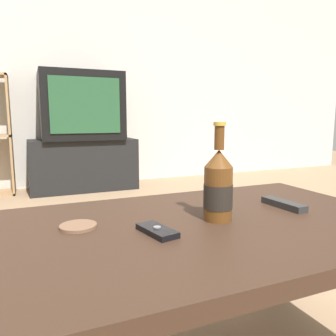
{
  "coord_description": "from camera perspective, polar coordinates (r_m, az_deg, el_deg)",
  "views": [
    {
      "loc": [
        -0.42,
        -0.73,
        0.74
      ],
      "look_at": [
        0.02,
        0.3,
        0.57
      ],
      "focal_mm": 35.0,
      "sensor_mm": 36.0,
      "label": 1
    }
  ],
  "objects": [
    {
      "name": "coaster",
      "position": [
        0.86,
        -15.38,
        -9.75
      ],
      "size": [
        0.09,
        0.09,
        0.01
      ],
      "color": "brown",
      "rests_on": "coffee_table"
    },
    {
      "name": "remote_control",
      "position": [
        1.07,
        19.47,
        -5.94
      ],
      "size": [
        0.05,
        0.15,
        0.02
      ],
      "rotation": [
        0.0,
        0.0,
        0.07
      ],
      "color": "#282828",
      "rests_on": "coffee_table"
    },
    {
      "name": "coffee_table",
      "position": [
        0.91,
        6.4,
        -13.53
      ],
      "size": [
        1.1,
        0.67,
        0.47
      ],
      "color": "#332116",
      "rests_on": "ground_plane"
    },
    {
      "name": "television",
      "position": [
        3.49,
        -14.87,
        10.35
      ],
      "size": [
        0.79,
        0.55,
        0.67
      ],
      "color": "black",
      "rests_on": "tv_stand"
    },
    {
      "name": "cell_phone",
      "position": [
        0.79,
        -1.91,
        -10.84
      ],
      "size": [
        0.08,
        0.12,
        0.02
      ],
      "rotation": [
        0.0,
        0.0,
        0.22
      ],
      "color": "black",
      "rests_on": "coffee_table"
    },
    {
      "name": "tv_stand",
      "position": [
        3.52,
        -14.5,
        0.61
      ],
      "size": [
        1.06,
        0.46,
        0.52
      ],
      "color": "black",
      "rests_on": "ground_plane"
    },
    {
      "name": "back_wall",
      "position": [
        3.82,
        -17.25,
        16.73
      ],
      "size": [
        8.0,
        0.05,
        2.6
      ],
      "color": "beige",
      "rests_on": "ground_plane"
    },
    {
      "name": "beer_bottle",
      "position": [
        0.88,
        8.73,
        -3.18
      ],
      "size": [
        0.08,
        0.08,
        0.26
      ],
      "color": "#563314",
      "rests_on": "coffee_table"
    }
  ]
}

